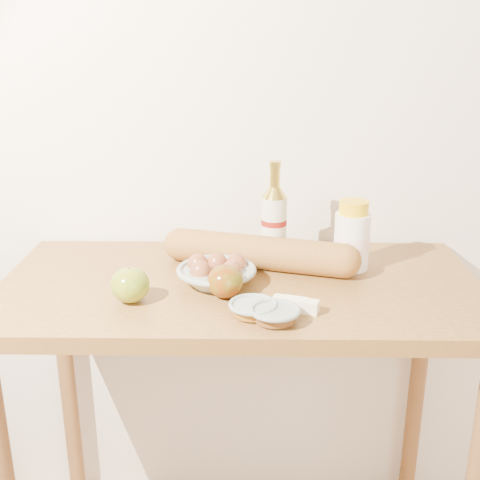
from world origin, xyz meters
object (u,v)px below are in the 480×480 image
(egg_bowl, at_px, (217,273))
(bourbon_bottle, at_px, (274,223))
(cream_bottle, at_px, (352,237))
(table, at_px, (240,326))
(baguette, at_px, (259,252))

(egg_bowl, bearing_deg, bourbon_bottle, 45.81)
(cream_bottle, xyz_separation_m, egg_bowl, (-0.35, -0.11, -0.06))
(table, height_order, egg_bowl, egg_bowl)
(table, distance_m, cream_bottle, 0.37)
(bourbon_bottle, bearing_deg, table, -121.07)
(bourbon_bottle, height_order, egg_bowl, bourbon_bottle)
(cream_bottle, height_order, baguette, cream_bottle)
(baguette, bearing_deg, bourbon_bottle, 63.30)
(cream_bottle, bearing_deg, bourbon_bottle, 145.37)
(cream_bottle, bearing_deg, baguette, 157.16)
(bourbon_bottle, xyz_separation_m, cream_bottle, (0.20, -0.04, -0.03))
(egg_bowl, xyz_separation_m, baguette, (0.11, 0.11, 0.02))
(table, bearing_deg, bourbon_bottle, 56.98)
(table, bearing_deg, cream_bottle, 18.57)
(bourbon_bottle, height_order, baguette, bourbon_bottle)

